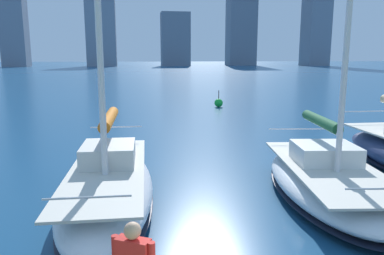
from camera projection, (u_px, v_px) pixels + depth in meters
name	position (u px, v px, depth m)	size (l,w,h in m)	color
city_skyline	(133.00, 12.00, 157.65)	(173.52, 22.39, 54.82)	slate
sailboat_forest	(328.00, 178.00, 11.06)	(3.99, 7.47, 10.35)	silver
sailboat_orange	(108.00, 185.00, 10.17)	(2.72, 7.58, 10.71)	white
channel_buoy	(219.00, 103.00, 30.94)	(0.70, 0.70, 1.40)	green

